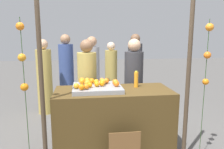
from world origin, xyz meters
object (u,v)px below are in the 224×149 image
object	(u,v)px
orange_0	(102,83)
vendor_right	(133,88)
juice_bottle	(136,79)
stall_counter	(113,119)
orange_1	(82,87)
vendor_left	(87,90)

from	to	relation	value
orange_0	vendor_right	bearing A→B (deg)	46.26
juice_bottle	orange_0	bearing A→B (deg)	-167.81
stall_counter	juice_bottle	distance (m)	0.69
orange_1	vendor_right	bearing A→B (deg)	42.56
stall_counter	orange_0	xyz separation A→B (m)	(-0.16, 0.00, 0.56)
stall_counter	juice_bottle	xyz separation A→B (m)	(0.37, 0.12, 0.58)
orange_1	vendor_left	size ratio (longest dim) A/B	0.05
stall_counter	orange_1	xyz separation A→B (m)	(-0.46, -0.19, 0.56)
orange_0	vendor_right	world-z (taller)	vendor_right
stall_counter	vendor_right	xyz separation A→B (m)	(0.46, 0.65, 0.31)
stall_counter	vendor_right	size ratio (longest dim) A/B	1.04
vendor_right	orange_0	bearing A→B (deg)	-133.74
juice_bottle	orange_1	bearing A→B (deg)	-159.71
stall_counter	orange_1	size ratio (longest dim) A/B	20.64
orange_0	vendor_left	size ratio (longest dim) A/B	0.05
orange_0	vendor_left	xyz separation A→B (m)	(-0.20, 0.64, -0.25)
orange_0	juice_bottle	world-z (taller)	juice_bottle
orange_1	vendor_left	world-z (taller)	vendor_left
juice_bottle	vendor_left	distance (m)	0.94
vendor_left	vendor_right	bearing A→B (deg)	0.49
juice_bottle	vendor_left	xyz separation A→B (m)	(-0.73, 0.53, -0.27)
vendor_left	vendor_right	world-z (taller)	vendor_right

